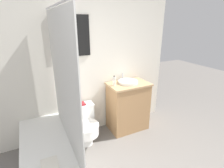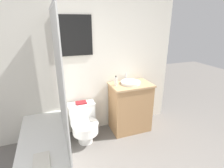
{
  "view_description": "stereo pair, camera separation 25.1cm",
  "coord_description": "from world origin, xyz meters",
  "px_view_note": "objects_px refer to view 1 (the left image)",
  "views": [
    {
      "loc": [
        -0.78,
        -0.28,
        1.83
      ],
      "look_at": [
        0.26,
        1.84,
        0.97
      ],
      "focal_mm": 28.0,
      "sensor_mm": 36.0,
      "label": 1
    },
    {
      "loc": [
        -0.55,
        -0.38,
        1.83
      ],
      "look_at": [
        0.26,
        1.84,
        0.97
      ],
      "focal_mm": 28.0,
      "sensor_mm": 36.0,
      "label": 2
    }
  ],
  "objects_px": {
    "toilet": "(83,125)",
    "sink": "(128,82)",
    "book_on_tank": "(80,104)",
    "soap_bottle": "(114,81)"
  },
  "relations": [
    {
      "from": "soap_bottle",
      "to": "book_on_tank",
      "type": "distance_m",
      "value": 0.65
    },
    {
      "from": "toilet",
      "to": "book_on_tank",
      "type": "height_order",
      "value": "book_on_tank"
    },
    {
      "from": "toilet",
      "to": "sink",
      "type": "xyz_separation_m",
      "value": [
        0.82,
        0.05,
        0.56
      ]
    },
    {
      "from": "book_on_tank",
      "to": "soap_bottle",
      "type": "bearing_deg",
      "value": -9.2
    },
    {
      "from": "toilet",
      "to": "book_on_tank",
      "type": "distance_m",
      "value": 0.32
    },
    {
      "from": "book_on_tank",
      "to": "toilet",
      "type": "bearing_deg",
      "value": -90.0
    },
    {
      "from": "sink",
      "to": "book_on_tank",
      "type": "height_order",
      "value": "sink"
    },
    {
      "from": "toilet",
      "to": "sink",
      "type": "bearing_deg",
      "value": 3.71
    },
    {
      "from": "soap_bottle",
      "to": "book_on_tank",
      "type": "xyz_separation_m",
      "value": [
        -0.56,
        0.09,
        -0.32
      ]
    },
    {
      "from": "sink",
      "to": "soap_bottle",
      "type": "height_order",
      "value": "soap_bottle"
    }
  ]
}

